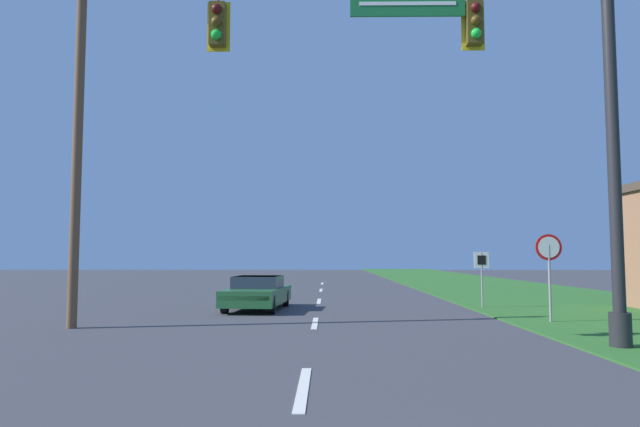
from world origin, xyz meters
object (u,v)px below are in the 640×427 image
route_sign_post (482,267)px  utility_pole_near (78,133)px  signal_mast (501,97)px  stop_sign (549,258)px  car_ahead (258,293)px

route_sign_post → utility_pole_near: size_ratio=0.20×
route_sign_post → utility_pole_near: 14.33m
signal_mast → utility_pole_near: bearing=163.0°
signal_mast → utility_pole_near: utility_pole_near is taller
signal_mast → stop_sign: 6.33m
car_ahead → route_sign_post: bearing=3.9°
car_ahead → signal_mast: bearing=-54.2°
car_ahead → stop_sign: stop_sign is taller
stop_sign → route_sign_post: (-0.70, 4.60, -0.34)m
car_ahead → route_sign_post: 8.28m
signal_mast → stop_sign: size_ratio=3.95×
car_ahead → utility_pole_near: utility_pole_near is taller
car_ahead → utility_pole_near: bearing=-128.2°
route_sign_post → car_ahead: bearing=-176.1°
signal_mast → utility_pole_near: 10.98m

